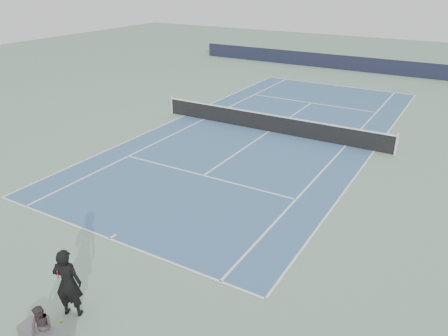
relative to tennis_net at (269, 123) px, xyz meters
The scene contains 7 objects.
ground 0.50m from the tennis_net, ahead, with size 80.00×80.00×0.00m, color gray.
court_surface 0.50m from the tennis_net, ahead, with size 10.97×23.77×0.01m, color #3B618B.
tennis_net is the anchor object (origin of this frame).
windscreen_far 17.89m from the tennis_net, 90.00° to the left, with size 30.00×0.25×1.20m, color black.
tennis_player 14.86m from the tennis_net, 83.91° to the right, with size 0.88×0.75×1.88m.
tennis_ball 15.22m from the tennis_net, 84.12° to the right, with size 0.07×0.07×0.07m, color yellow.
spectator_bench 15.91m from the tennis_net, 83.40° to the right, with size 1.33×0.52×1.11m.
Camera 1 is at (9.09, -20.11, 7.76)m, focal length 35.00 mm.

